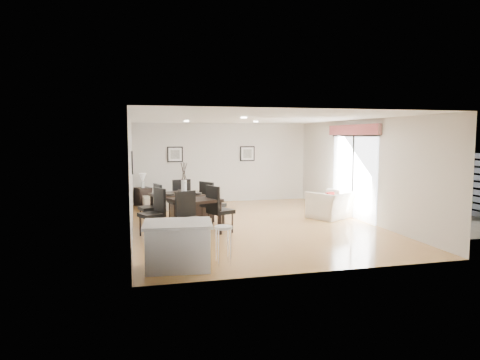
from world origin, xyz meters
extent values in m
plane|color=tan|center=(0.00, 0.00, 0.00)|extent=(8.00, 8.00, 0.00)
cube|color=beige|center=(0.00, 4.00, 1.35)|extent=(6.00, 0.04, 2.70)
cube|color=beige|center=(0.00, -4.00, 1.35)|extent=(6.00, 0.04, 2.70)
cube|color=beige|center=(-3.00, 0.00, 1.35)|extent=(0.04, 8.00, 2.70)
cube|color=beige|center=(3.00, 0.00, 1.35)|extent=(0.04, 8.00, 2.70)
cube|color=white|center=(0.00, 0.00, 2.70)|extent=(6.00, 8.00, 0.02)
imported|color=gray|center=(-1.68, 2.90, 0.29)|extent=(2.04, 0.90, 0.58)
imported|color=#EFE6CF|center=(2.34, 0.31, 0.37)|extent=(1.48, 1.43, 0.74)
imported|color=#40622A|center=(5.68, -0.75, 0.30)|extent=(0.56, 0.48, 0.61)
imported|color=#40622A|center=(5.67, 1.26, 0.35)|extent=(0.46, 0.46, 0.71)
cube|color=black|center=(-1.78, -0.22, 0.79)|extent=(1.66, 2.21, 0.07)
cylinder|color=black|center=(-1.84, -1.24, 0.38)|extent=(0.08, 0.08, 0.76)
cylinder|color=black|center=(-2.52, 0.48, 0.38)|extent=(0.08, 0.08, 0.76)
cylinder|color=black|center=(-1.04, -0.92, 0.38)|extent=(0.08, 0.08, 0.76)
cylinder|color=black|center=(-1.72, 0.80, 0.38)|extent=(0.08, 0.08, 0.76)
cube|color=black|center=(-2.58, -0.72, 0.49)|extent=(0.65, 0.65, 0.08)
cube|color=black|center=(-2.38, -0.63, 0.79)|extent=(0.26, 0.47, 0.58)
cylinder|color=black|center=(-2.83, -0.62, 0.22)|extent=(0.04, 0.04, 0.44)
cylinder|color=black|center=(-2.48, -0.46, 0.22)|extent=(0.04, 0.04, 0.44)
cylinder|color=black|center=(-2.67, -0.97, 0.22)|extent=(0.04, 0.04, 0.44)
cylinder|color=black|center=(-2.32, -0.81, 0.22)|extent=(0.04, 0.04, 0.44)
cube|color=black|center=(-2.58, 0.28, 0.48)|extent=(0.59, 0.59, 0.08)
cube|color=black|center=(-2.38, 0.34, 0.78)|extent=(0.19, 0.48, 0.57)
cylinder|color=black|center=(-2.81, 0.40, 0.22)|extent=(0.04, 0.04, 0.44)
cylinder|color=black|center=(-2.45, 0.51, 0.22)|extent=(0.04, 0.04, 0.44)
cylinder|color=black|center=(-2.70, 0.04, 0.22)|extent=(0.04, 0.04, 0.44)
cylinder|color=black|center=(-2.34, 0.15, 0.22)|extent=(0.04, 0.04, 0.44)
cube|color=black|center=(-0.99, -0.72, 0.50)|extent=(0.66, 0.66, 0.09)
cube|color=black|center=(-1.19, -0.80, 0.82)|extent=(0.25, 0.49, 0.60)
cylinder|color=black|center=(-0.73, -0.82, 0.23)|extent=(0.04, 0.04, 0.46)
cylinder|color=black|center=(-1.09, -0.97, 0.23)|extent=(0.04, 0.04, 0.46)
cylinder|color=black|center=(-0.88, -0.46, 0.23)|extent=(0.04, 0.04, 0.46)
cylinder|color=black|center=(-1.24, -0.61, 0.23)|extent=(0.04, 0.04, 0.46)
cube|color=black|center=(-0.99, 0.28, 0.50)|extent=(0.68, 0.68, 0.09)
cube|color=black|center=(-1.17, 0.16, 0.81)|extent=(0.31, 0.46, 0.60)
cylinder|color=black|center=(-0.72, 0.21, 0.23)|extent=(0.04, 0.04, 0.46)
cylinder|color=black|center=(-1.05, 0.01, 0.23)|extent=(0.04, 0.04, 0.46)
cylinder|color=black|center=(-0.92, 0.54, 0.23)|extent=(0.04, 0.04, 0.46)
cylinder|color=black|center=(-1.25, 0.34, 0.23)|extent=(0.04, 0.04, 0.46)
cube|color=black|center=(-1.78, -1.54, 0.49)|extent=(0.66, 0.66, 0.08)
cube|color=black|center=(-1.88, -1.35, 0.80)|extent=(0.46, 0.28, 0.58)
cylinder|color=black|center=(-1.86, -1.80, 0.22)|extent=(0.04, 0.04, 0.45)
cylinder|color=black|center=(-2.04, -1.46, 0.22)|extent=(0.04, 0.04, 0.45)
cylinder|color=black|center=(-1.52, -1.63, 0.22)|extent=(0.04, 0.04, 0.45)
cylinder|color=black|center=(-1.70, -1.29, 0.22)|extent=(0.04, 0.04, 0.45)
cube|color=black|center=(-1.78, 1.10, 0.50)|extent=(0.62, 0.62, 0.09)
cube|color=black|center=(-1.72, 0.90, 0.81)|extent=(0.50, 0.20, 0.60)
cylinder|color=black|center=(-1.65, 1.35, 0.23)|extent=(0.04, 0.04, 0.46)
cylinder|color=black|center=(-1.54, 0.97, 0.23)|extent=(0.04, 0.04, 0.46)
cylinder|color=black|center=(-2.02, 1.24, 0.23)|extent=(0.04, 0.04, 0.46)
cylinder|color=black|center=(-1.92, 0.86, 0.23)|extent=(0.04, 0.04, 0.46)
cylinder|color=white|center=(-1.78, -0.22, 1.02)|extent=(0.13, 0.13, 0.39)
cylinder|color=#311E15|center=(-1.45, -0.22, 0.83)|extent=(0.38, 0.38, 0.01)
cylinder|color=black|center=(-1.45, -0.22, 0.87)|extent=(0.20, 0.20, 0.06)
cylinder|color=#311E15|center=(-1.78, 0.39, 0.83)|extent=(0.38, 0.38, 0.01)
cylinder|color=black|center=(-1.78, 0.39, 0.87)|extent=(0.20, 0.20, 0.06)
cylinder|color=#311E15|center=(-2.11, -0.22, 0.83)|extent=(0.38, 0.38, 0.01)
cylinder|color=black|center=(-2.11, -0.22, 0.87)|extent=(0.20, 0.20, 0.06)
cylinder|color=#311E15|center=(-1.78, -0.83, 0.83)|extent=(0.38, 0.38, 0.01)
cylinder|color=black|center=(-1.78, -0.83, 0.87)|extent=(0.20, 0.20, 0.06)
cube|color=black|center=(-1.41, 1.32, 0.21)|extent=(1.14, 0.75, 0.43)
cube|color=black|center=(-2.68, 3.68, 0.30)|extent=(0.60, 0.60, 0.60)
cylinder|color=white|center=(-2.68, 3.68, 0.70)|extent=(0.11, 0.11, 0.20)
cone|color=beige|center=(-2.68, 3.68, 0.93)|extent=(0.24, 0.24, 0.26)
cube|color=maroon|center=(2.24, 0.21, 0.58)|extent=(0.32, 0.24, 0.31)
cube|color=white|center=(-2.23, -3.23, 0.37)|extent=(1.13, 0.89, 0.75)
cube|color=silver|center=(-2.23, -3.23, 0.78)|extent=(1.23, 0.99, 0.05)
cylinder|color=white|center=(-1.44, -3.23, 0.67)|extent=(0.32, 0.32, 0.05)
cylinder|color=silver|center=(-1.33, -3.12, 0.34)|extent=(0.02, 0.02, 0.67)
cylinder|color=silver|center=(-1.54, -3.12, 0.34)|extent=(0.02, 0.02, 0.67)
cylinder|color=silver|center=(-1.54, -3.34, 0.34)|extent=(0.02, 0.02, 0.67)
cylinder|color=silver|center=(-1.33, -3.34, 0.34)|extent=(0.02, 0.02, 0.67)
cube|color=black|center=(-1.60, 3.97, 1.65)|extent=(0.52, 0.03, 0.52)
cube|color=white|center=(-1.60, 3.97, 1.65)|extent=(0.44, 0.04, 0.44)
cube|color=#5E5F59|center=(-1.60, 3.97, 1.65)|extent=(0.30, 0.04, 0.30)
cube|color=black|center=(0.90, 3.97, 1.65)|extent=(0.52, 0.03, 0.52)
cube|color=white|center=(0.90, 3.97, 1.65)|extent=(0.44, 0.04, 0.44)
cube|color=#5E5F59|center=(0.90, 3.97, 1.65)|extent=(0.30, 0.04, 0.30)
cube|color=black|center=(-2.97, -0.20, 1.65)|extent=(0.03, 0.52, 0.52)
cube|color=white|center=(-2.97, -0.20, 1.65)|extent=(0.04, 0.44, 0.44)
cube|color=#5E5F59|center=(-2.97, -0.20, 1.65)|extent=(0.04, 0.30, 0.30)
cube|color=white|center=(2.98, 0.30, 1.12)|extent=(0.02, 2.40, 2.25)
cube|color=black|center=(2.96, 0.30, 1.12)|extent=(0.03, 0.05, 2.25)
cube|color=black|center=(2.96, 0.30, 2.27)|extent=(0.03, 2.50, 0.05)
cube|color=maroon|center=(2.92, 0.30, 2.43)|extent=(0.10, 2.70, 0.28)
plane|color=gray|center=(5.00, 0.30, 0.00)|extent=(6.00, 6.00, 0.00)
cube|color=#2B2B2E|center=(6.20, 0.30, 0.90)|extent=(0.08, 5.50, 1.80)
cube|color=brown|center=(6.05, 2.70, 1.00)|extent=(0.35, 0.35, 2.00)
camera|label=1|loc=(-2.91, -10.42, 2.26)|focal=32.00mm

